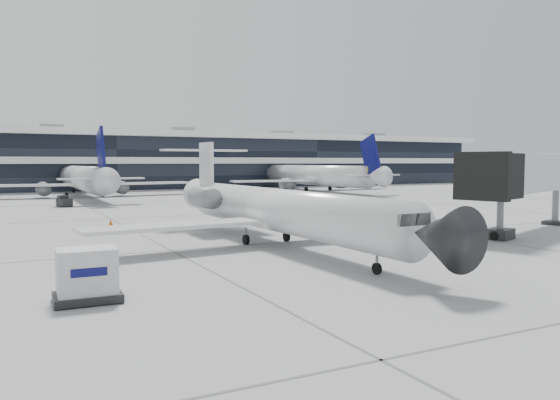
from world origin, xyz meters
TOP-DOWN VIEW (x-y plane):
  - ground at (0.00, 0.00)m, footprint 220.00×220.00m
  - terminal at (0.00, 82.00)m, footprint 170.00×22.00m
  - bg_jet_center at (-8.00, 55.00)m, footprint 32.00×40.00m
  - bg_jet_right at (32.00, 55.00)m, footprint 32.00×40.00m
  - regional_jet at (-3.63, -0.91)m, footprint 23.61×29.39m
  - jet_bridge at (17.43, -3.17)m, footprint 18.09×9.20m
  - cargo_uld at (-16.05, -10.17)m, footprint 2.47×1.86m
  - traffic_cone at (-11.01, 14.07)m, footprint 0.51×0.51m
  - far_tug at (-12.39, 36.62)m, footprint 1.72×2.32m

SIDE VIEW (x-z plane):
  - ground at x=0.00m, z-range 0.00..0.00m
  - bg_jet_center at x=-8.00m, z-range -4.80..4.80m
  - bg_jet_right at x=32.00m, z-range -4.80..4.80m
  - traffic_cone at x=-11.01m, z-range -0.02..0.61m
  - far_tug at x=-12.39m, z-range -0.07..1.26m
  - cargo_uld at x=-16.05m, z-range 0.01..1.98m
  - regional_jet at x=-3.63m, z-range -1.08..5.72m
  - jet_bridge at x=17.43m, z-range 1.36..7.33m
  - terminal at x=0.00m, z-range 0.00..10.00m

